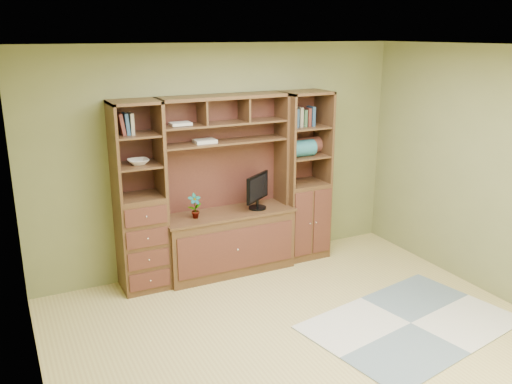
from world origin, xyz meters
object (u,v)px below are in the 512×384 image
center_hutch (228,187)px  right_tower (304,176)px  left_tower (140,198)px  monitor (257,185)px

center_hutch → right_tower: same height
left_tower → right_tower: 2.02m
center_hutch → monitor: bearing=-5.6°
center_hutch → monitor: center_hutch is taller
left_tower → monitor: bearing=-3.2°
right_tower → monitor: right_tower is taller
center_hutch → right_tower: bearing=2.2°
center_hutch → right_tower: size_ratio=1.00×
left_tower → right_tower: same height
monitor → left_tower: bearing=141.4°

